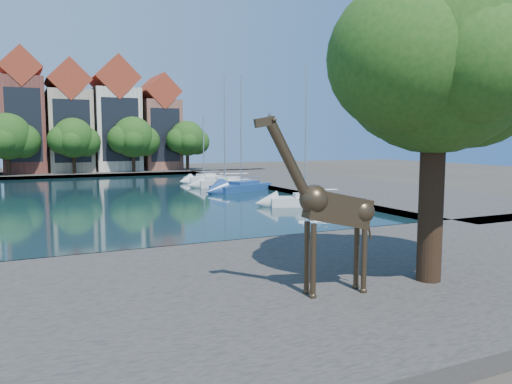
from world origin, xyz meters
The scene contains 19 objects.
ground centered at (0.00, 0.00, 0.00)m, with size 160.00×160.00×0.00m, color #38332B.
water_basin centered at (0.00, 24.00, 0.04)m, with size 38.00×50.00×0.08m, color black.
near_quay centered at (0.00, -7.00, 0.25)m, with size 50.00×14.00×0.50m, color #46423D.
far_quay centered at (0.00, 56.00, 0.25)m, with size 60.00×16.00×0.50m, color #46423D.
right_quay centered at (25.00, 24.00, 0.25)m, with size 14.00×52.00×0.50m, color #46423D.
plane_tree centered at (7.62, -9.01, 7.67)m, with size 8.32×6.40×10.62m.
townhouse_center centered at (-4.00, 55.99, 8.36)m, with size 5.44×9.18×16.93m.
townhouse_east_inner centered at (2.00, 55.99, 7.73)m, with size 5.94×9.18×15.79m.
townhouse_east_mid centered at (8.50, 55.99, 8.10)m, with size 6.43×9.18×16.65m.
townhouse_east_end centered at (15.00, 55.99, 7.11)m, with size 5.44×9.18×14.43m.
far_tree_mid_west centered at (-5.89, 50.49, 5.29)m, with size 7.80×6.00×8.00m.
far_tree_mid_east centered at (2.10, 50.49, 5.13)m, with size 7.02×5.40×7.52m.
far_tree_east centered at (10.11, 50.49, 5.24)m, with size 7.54×5.80×7.84m.
far_tree_far_east centered at (18.09, 50.49, 5.08)m, with size 6.76×5.20×7.36m.
giraffe_statue centered at (3.66, -8.77, 3.13)m, with size 3.76×0.89×5.36m.
sailboat_right_a centered at (15.00, 11.47, 0.62)m, with size 5.71×3.54×10.86m.
sailboat_right_b centered at (15.00, 23.69, 0.60)m, with size 6.89×4.59×11.26m.
sailboat_right_c centered at (15.00, 28.03, 0.70)m, with size 5.78×2.70×11.67m.
sailboat_right_d centered at (15.00, 34.70, 0.61)m, with size 4.97×2.83×7.73m.
Camera 1 is at (-4.67, -21.23, 5.21)m, focal length 35.00 mm.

